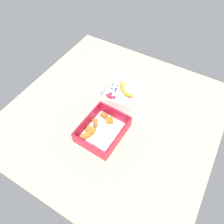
# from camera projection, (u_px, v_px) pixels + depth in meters

# --- Properties ---
(table_surface) EXTENTS (0.80, 0.80, 0.02)m
(table_surface) POSITION_uv_depth(u_px,v_px,m) (114.00, 115.00, 0.85)
(table_surface) COLOR tan
(table_surface) RESTS_ON ground
(pasta_container) EXTENTS (0.18, 0.15, 0.06)m
(pasta_container) POSITION_uv_depth(u_px,v_px,m) (103.00, 131.00, 0.77)
(pasta_container) COLOR white
(pasta_container) RESTS_ON table_surface
(fruit_bowl) EXTENTS (0.15, 0.16, 0.06)m
(fruit_bowl) POSITION_uv_depth(u_px,v_px,m) (120.00, 95.00, 0.88)
(fruit_bowl) COLOR silver
(fruit_bowl) RESTS_ON table_surface
(paper_cup_liner) EXTENTS (0.04, 0.04, 0.02)m
(paper_cup_liner) POSITION_uv_depth(u_px,v_px,m) (113.00, 76.00, 0.96)
(paper_cup_liner) COLOR white
(paper_cup_liner) RESTS_ON table_surface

